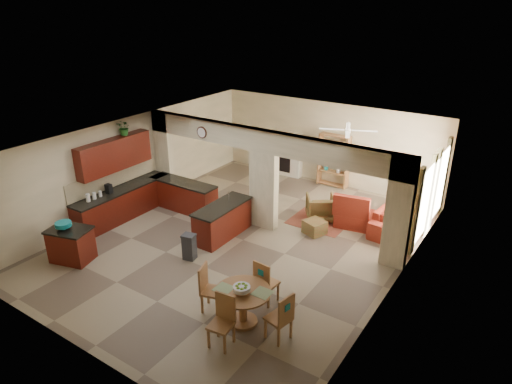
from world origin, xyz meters
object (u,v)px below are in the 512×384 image
Objects in this scene: dining_table at (243,302)px; armchair at (320,207)px; sofa at (402,217)px; kitchen_island at (71,244)px.

armchair is (-0.78, 5.02, -0.14)m from dining_table.
sofa is at bearing 76.46° from dining_table.
kitchen_island is at bearing 18.84° from armchair.
kitchen_island is at bearing 140.07° from sofa.
armchair reaches higher than sofa.
sofa is at bearing 164.01° from armchair.
kitchen_island is at bearing -175.32° from dining_table.
kitchen_island is 0.47× the size of sofa.
dining_table is 0.45× the size of sofa.
dining_table is at bearing 64.56° from armchair.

